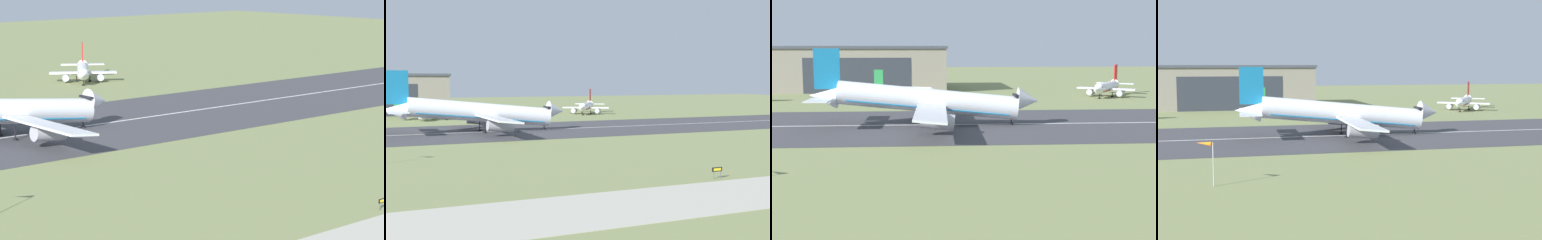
{
  "view_description": "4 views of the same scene",
  "coord_description": "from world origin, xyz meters",
  "views": [
    {
      "loc": [
        -77.91,
        -35.51,
        32.63
      ],
      "look_at": [
        18.9,
        74.89,
        6.73
      ],
      "focal_mm": 85.0,
      "sensor_mm": 36.0,
      "label": 1
    },
    {
      "loc": [
        -28.11,
        -20.99,
        13.02
      ],
      "look_at": [
        15.17,
        74.32,
        5.33
      ],
      "focal_mm": 50.0,
      "sensor_mm": 36.0,
      "label": 2
    },
    {
      "loc": [
        4.66,
        4.46,
        16.22
      ],
      "look_at": [
        10.8,
        90.11,
        4.09
      ],
      "focal_mm": 50.0,
      "sensor_mm": 36.0,
      "label": 3
    },
    {
      "loc": [
        -20.71,
        -4.41,
        15.99
      ],
      "look_at": [
        -0.09,
        82.35,
        6.71
      ],
      "focal_mm": 50.0,
      "sensor_mm": 36.0,
      "label": 4
    }
  ],
  "objects": [
    {
      "name": "taxiway_road",
      "position": [
        0.0,
        26.81,
        0.03
      ],
      "size": [
        328.55,
        14.03,
        0.05
      ],
      "primitive_type": "cube",
      "color": "#B2AD9E",
      "rests_on": "ground_plane"
    },
    {
      "name": "airplane_parked_centre",
      "position": [
        61.53,
        168.5,
        2.99
      ],
      "size": [
        20.51,
        24.39,
        9.72
      ],
      "color": "white",
      "rests_on": "ground_plane"
    },
    {
      "name": "runway_strip",
      "position": [
        0.0,
        112.12,
        0.03
      ],
      "size": [
        438.06,
        45.96,
        0.06
      ],
      "primitive_type": "cube",
      "color": "#3D3D42",
      "rests_on": "ground_plane"
    },
    {
      "name": "ground_plane",
      "position": [
        0.0,
        56.06,
        0.0
      ],
      "size": [
        678.06,
        678.06,
        0.0
      ],
      "primitive_type": "plane",
      "color": "#7A8451"
    },
    {
      "name": "airplane_parked_east",
      "position": [
        -1.29,
        160.99,
        2.66
      ],
      "size": [
        22.25,
        18.76,
        8.84
      ],
      "color": "silver",
      "rests_on": "ground_plane"
    },
    {
      "name": "airplane_landing",
      "position": [
        4.77,
        111.29,
        4.97
      ],
      "size": [
        46.34,
        50.98,
        15.5
      ],
      "color": "silver",
      "rests_on": "ground_plane"
    },
    {
      "name": "runway_centreline",
      "position": [
        0.0,
        112.12,
        0.07
      ],
      "size": [
        394.26,
        0.7,
        0.01
      ],
      "primitive_type": "cube",
      "color": "silver",
      "rests_on": "runway_strip"
    },
    {
      "name": "runway_sign",
      "position": [
        17.81,
        35.37,
        1.16
      ],
      "size": [
        1.59,
        0.13,
        1.56
      ],
      "color": "#4C4C51",
      "rests_on": "ground_plane"
    }
  ]
}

